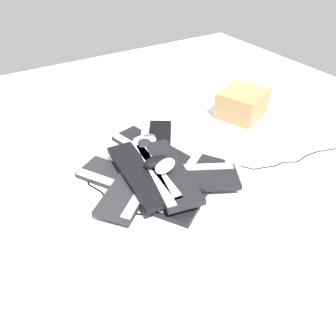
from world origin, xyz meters
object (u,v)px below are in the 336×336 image
object	(u,v)px
keyboard_4	(135,182)
mouse_3	(144,144)
keyboard_6	(154,146)
mouse_0	(157,162)
keyboard_2	(152,149)
keyboard_3	(186,178)
keyboard_7	(167,172)
mouse_1	(146,140)
mouse_2	(144,140)
cardboard_box	(242,103)
keyboard_0	(126,181)
keyboard_5	(142,172)
keyboard_1	(192,185)
mouse_4	(165,166)

from	to	relation	value
keyboard_4	mouse_3	bearing A→B (deg)	-129.03
keyboard_6	mouse_0	xyz separation A→B (m)	(0.10, 0.20, 0.07)
keyboard_2	mouse_3	size ratio (longest dim) A/B	4.21
keyboard_3	keyboard_7	size ratio (longest dim) A/B	0.99
mouse_1	mouse_2	xyz separation A→B (m)	(0.01, 0.00, 0.00)
mouse_2	cardboard_box	world-z (taller)	cardboard_box
keyboard_2	mouse_2	bearing A→B (deg)	1.43
keyboard_7	keyboard_0	bearing A→B (deg)	-37.53
keyboard_7	mouse_1	distance (m)	0.25
keyboard_5	keyboard_6	xyz separation A→B (m)	(-0.16, -0.18, -0.03)
keyboard_5	keyboard_1	bearing A→B (deg)	144.16
keyboard_1	mouse_0	world-z (taller)	mouse_0
keyboard_5	mouse_1	size ratio (longest dim) A/B	4.11
keyboard_3	cardboard_box	world-z (taller)	cardboard_box
keyboard_2	mouse_2	world-z (taller)	mouse_2
mouse_1	cardboard_box	xyz separation A→B (m)	(-0.65, -0.05, -0.01)
keyboard_3	mouse_1	xyz separation A→B (m)	(0.03, -0.30, 0.04)
keyboard_1	mouse_3	xyz separation A→B (m)	(0.07, -0.29, 0.07)
mouse_3	keyboard_4	bearing A→B (deg)	-173.61
keyboard_4	keyboard_7	distance (m)	0.14
keyboard_2	mouse_4	size ratio (longest dim) A/B	4.21
keyboard_3	keyboard_6	bearing A→B (deg)	-91.88
keyboard_1	mouse_3	world-z (taller)	mouse_3
keyboard_3	mouse_3	distance (m)	0.28
mouse_2	cardboard_box	size ratio (longest dim) A/B	0.43
keyboard_4	mouse_4	bearing A→B (deg)	158.59
keyboard_2	keyboard_6	distance (m)	0.03
keyboard_3	mouse_0	distance (m)	0.14
keyboard_2	mouse_3	distance (m)	0.09
keyboard_7	keyboard_1	bearing A→B (deg)	140.65
keyboard_5	cardboard_box	distance (m)	0.81
keyboard_7	keyboard_4	bearing A→B (deg)	-19.78
keyboard_3	keyboard_4	size ratio (longest dim) A/B	1.05
keyboard_1	keyboard_5	distance (m)	0.22
cardboard_box	keyboard_4	bearing A→B (deg)	17.31
keyboard_3	mouse_3	bearing A→B (deg)	-79.46
keyboard_5	mouse_2	distance (m)	0.23
mouse_1	keyboard_6	bearing A→B (deg)	-35.86
keyboard_4	mouse_3	size ratio (longest dim) A/B	3.96
mouse_0	mouse_2	world-z (taller)	mouse_0
keyboard_3	mouse_4	bearing A→B (deg)	-30.25
keyboard_4	mouse_1	bearing A→B (deg)	-129.21
keyboard_5	mouse_3	distance (m)	0.20
keyboard_5	cardboard_box	xyz separation A→B (m)	(-0.77, -0.25, 0.00)
keyboard_1	keyboard_6	bearing A→B (deg)	-88.86
keyboard_4	mouse_1	distance (m)	0.27
mouse_0	mouse_2	distance (m)	0.22
keyboard_5	mouse_2	bearing A→B (deg)	-120.56
keyboard_0	mouse_4	world-z (taller)	mouse_4
keyboard_3	mouse_2	bearing A→B (deg)	-83.00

